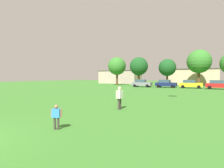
% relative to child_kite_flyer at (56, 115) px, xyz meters
% --- Properties ---
extents(ground_plane, '(160.00, 160.00, 0.00)m').
position_rel_child_kite_flyer_xyz_m(ground_plane, '(-2.27, 26.63, -0.64)').
color(ground_plane, '#387528').
extents(child_kite_flyer, '(0.48, 0.30, 1.07)m').
position_rel_child_kite_flyer_xyz_m(child_kite_flyer, '(0.00, 0.00, 0.00)').
color(child_kite_flyer, '#3F3833').
rests_on(child_kite_flyer, ground).
extents(adult_bystander, '(0.30, 0.76, 1.59)m').
position_rel_child_kite_flyer_xyz_m(adult_bystander, '(0.31, 5.65, 0.31)').
color(adult_bystander, '#3F3833').
rests_on(adult_bystander, ground).
extents(parked_car_gray_0, '(4.30, 2.02, 1.68)m').
position_rel_child_kite_flyer_xyz_m(parked_car_gray_0, '(-7.51, 33.87, 0.22)').
color(parked_car_gray_0, slate).
rests_on(parked_car_gray_0, ground).
extents(parked_car_navy_1, '(4.30, 2.02, 1.68)m').
position_rel_child_kite_flyer_xyz_m(parked_car_navy_1, '(-2.23, 34.07, 0.22)').
color(parked_car_navy_1, '#141E4C').
rests_on(parked_car_navy_1, ground).
extents(parked_car_yellow_2, '(4.30, 2.02, 1.68)m').
position_rel_child_kite_flyer_xyz_m(parked_car_yellow_2, '(2.65, 34.16, 0.22)').
color(parked_car_yellow_2, yellow).
rests_on(parked_car_yellow_2, ground).
extents(parked_car_red_3, '(4.30, 2.02, 1.68)m').
position_rel_child_kite_flyer_xyz_m(parked_car_red_3, '(7.40, 33.28, 0.22)').
color(parked_car_red_3, red).
rests_on(parked_car_red_3, ground).
extents(tree_far_left, '(5.12, 5.12, 7.97)m').
position_rel_child_kite_flyer_xyz_m(tree_far_left, '(-17.45, 41.47, 4.75)').
color(tree_far_left, brown).
rests_on(tree_far_left, ground).
extents(tree_left, '(4.87, 4.87, 7.59)m').
position_rel_child_kite_flyer_xyz_m(tree_left, '(-10.73, 41.04, 4.49)').
color(tree_left, brown).
rests_on(tree_left, ground).
extents(tree_center_left, '(4.49, 4.49, 6.99)m').
position_rel_child_kite_flyer_xyz_m(tree_center_left, '(-3.71, 43.37, 4.08)').
color(tree_center_left, brown).
rests_on(tree_center_left, ground).
extents(tree_center_right, '(5.71, 5.71, 8.90)m').
position_rel_child_kite_flyer_xyz_m(tree_center_right, '(3.76, 43.45, 5.37)').
color(tree_center_right, brown).
rests_on(tree_center_right, ground).
extents(house_left, '(14.20, 7.82, 4.61)m').
position_rel_child_kite_flyer_xyz_m(house_left, '(-22.13, 53.54, 1.68)').
color(house_left, tan).
rests_on(house_left, ground).
extents(house_right, '(14.16, 8.28, 4.69)m').
position_rel_child_kite_flyer_xyz_m(house_right, '(1.70, 53.54, 1.72)').
color(house_right, beige).
rests_on(house_right, ground).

